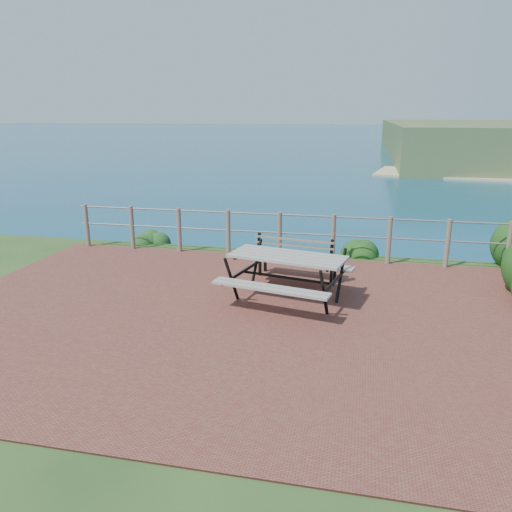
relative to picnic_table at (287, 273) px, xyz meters
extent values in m
cube|color=brown|center=(-0.57, -0.76, -0.51)|extent=(10.00, 7.00, 0.12)
plane|color=#136A77|center=(-0.57, 199.24, -0.51)|extent=(1200.00, 1200.00, 0.00)
cylinder|color=#6B5B4C|center=(-5.17, 2.59, 0.01)|extent=(0.10, 0.10, 1.00)
cylinder|color=#6B5B4C|center=(-4.02, 2.59, 0.01)|extent=(0.10, 0.10, 1.00)
cylinder|color=#6B5B4C|center=(-2.87, 2.59, 0.01)|extent=(0.10, 0.10, 1.00)
cylinder|color=#6B5B4C|center=(-1.72, 2.59, 0.01)|extent=(0.10, 0.10, 1.00)
cylinder|color=#6B5B4C|center=(-0.57, 2.59, 0.01)|extent=(0.10, 0.10, 1.00)
cylinder|color=#6B5B4C|center=(0.58, 2.59, 0.01)|extent=(0.10, 0.10, 1.00)
cylinder|color=#6B5B4C|center=(1.73, 2.59, 0.01)|extent=(0.10, 0.10, 1.00)
cylinder|color=#6B5B4C|center=(2.88, 2.59, 0.01)|extent=(0.10, 0.10, 1.00)
cylinder|color=#6B5B4C|center=(4.03, 2.59, 0.01)|extent=(0.10, 0.10, 1.00)
cylinder|color=slate|center=(-0.57, 2.59, 0.46)|extent=(9.40, 0.04, 0.04)
cylinder|color=slate|center=(-0.57, 2.59, 0.06)|extent=(9.40, 0.04, 0.04)
cube|color=#A19A90|center=(0.00, 0.00, 0.29)|extent=(2.00, 1.15, 0.04)
cube|color=#A19A90|center=(0.00, 0.00, -0.03)|extent=(1.90, 0.66, 0.04)
cube|color=#A19A90|center=(0.00, 0.00, -0.03)|extent=(1.90, 0.66, 0.04)
cylinder|color=black|center=(0.00, 0.00, -0.08)|extent=(1.59, 0.39, 0.05)
cube|color=brown|center=(0.00, 1.29, -0.07)|extent=(1.57, 0.63, 0.03)
cube|color=brown|center=(0.00, 1.29, 0.20)|extent=(1.52, 0.37, 0.35)
cube|color=black|center=(0.00, 1.29, -0.28)|extent=(0.06, 0.06, 0.42)
cube|color=black|center=(0.00, 1.29, -0.28)|extent=(0.06, 0.06, 0.42)
cube|color=black|center=(0.00, 1.29, -0.28)|extent=(0.06, 0.06, 0.42)
cube|color=black|center=(0.00, 1.29, -0.28)|extent=(0.06, 0.06, 0.42)
ellipsoid|color=#234C1C|center=(-4.00, 3.41, -0.51)|extent=(0.79, 0.79, 0.54)
ellipsoid|color=#1B4515|center=(1.21, 3.38, -0.51)|extent=(0.70, 0.70, 0.41)
camera|label=1|loc=(1.17, -7.78, 2.53)|focal=35.00mm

